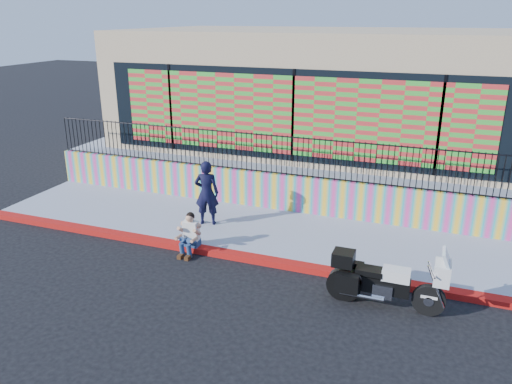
% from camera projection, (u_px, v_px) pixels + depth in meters
% --- Properties ---
extents(ground, '(90.00, 90.00, 0.00)m').
position_uv_depth(ground, '(243.00, 260.00, 12.41)').
color(ground, black).
rests_on(ground, ground).
extents(red_curb, '(16.00, 0.30, 0.15)m').
position_uv_depth(red_curb, '(243.00, 257.00, 12.38)').
color(red_curb, '#A5170B').
rests_on(red_curb, ground).
extents(sidewalk, '(16.00, 3.00, 0.15)m').
position_uv_depth(sidewalk, '(265.00, 231.00, 13.84)').
color(sidewalk, '#8B93A7').
rests_on(sidewalk, ground).
extents(mural_wall, '(16.00, 0.20, 1.10)m').
position_uv_depth(mural_wall, '(283.00, 192.00, 15.04)').
color(mural_wall, '#DF3A93').
rests_on(mural_wall, sidewalk).
extents(metal_fence, '(15.80, 0.04, 1.20)m').
position_uv_depth(metal_fence, '(284.00, 155.00, 14.65)').
color(metal_fence, black).
rests_on(metal_fence, mural_wall).
extents(elevated_platform, '(16.00, 10.00, 1.25)m').
position_uv_depth(elevated_platform, '(322.00, 153.00, 19.56)').
color(elevated_platform, '#8B93A7').
rests_on(elevated_platform, ground).
extents(storefront_building, '(14.00, 8.06, 4.00)m').
position_uv_depth(storefront_building, '(324.00, 86.00, 18.49)').
color(storefront_building, '#CAB887').
rests_on(storefront_building, elevated_platform).
extents(police_motorcycle, '(2.37, 0.78, 1.48)m').
position_uv_depth(police_motorcycle, '(384.00, 280.00, 10.23)').
color(police_motorcycle, black).
rests_on(police_motorcycle, ground).
extents(police_officer, '(0.77, 0.61, 1.84)m').
position_uv_depth(police_officer, '(207.00, 193.00, 13.87)').
color(police_officer, black).
rests_on(police_officer, sidewalk).
extents(seated_man, '(0.54, 0.71, 1.06)m').
position_uv_depth(seated_man, '(189.00, 238.00, 12.55)').
color(seated_man, navy).
rests_on(seated_man, ground).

